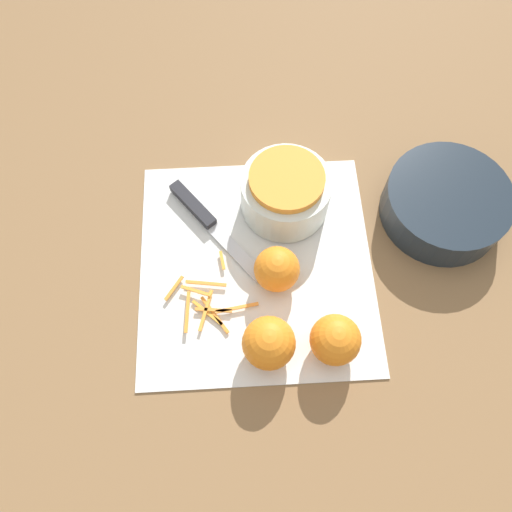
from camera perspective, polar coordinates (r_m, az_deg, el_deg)
ground_plane at (r=0.81m, az=0.00°, el=-1.06°), size 4.00×4.00×0.00m
cutting_board at (r=0.81m, az=0.00°, el=-0.97°), size 0.39×0.37×0.01m
bowl_speckled at (r=0.82m, az=3.40°, el=7.36°), size 0.15×0.15×0.09m
bowl_dark at (r=0.88m, az=20.79°, el=5.62°), size 0.20×0.20×0.06m
knife at (r=0.84m, az=-6.28°, el=4.83°), size 0.19×0.16×0.02m
orange_left at (r=0.72m, az=1.47°, el=-9.91°), size 0.08×0.08×0.08m
orange_right at (r=0.73m, az=9.05°, el=-9.44°), size 0.07×0.07×0.07m
orange_back at (r=0.76m, az=2.40°, el=-1.51°), size 0.07×0.07×0.07m
peel_pile at (r=0.78m, az=-5.64°, el=-5.20°), size 0.14×0.15×0.01m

